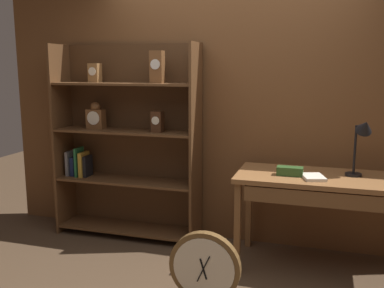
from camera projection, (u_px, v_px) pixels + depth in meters
The scene contains 7 objects.
back_wood_panel at pixel (232, 109), 4.12m from camera, with size 4.80×0.05×2.60m, color brown.
bookshelf at pixel (126, 144), 4.30m from camera, with size 1.46×0.37×1.92m.
workbench at pixel (324, 187), 3.54m from camera, with size 1.43×0.66×0.81m.
desk_lamp at pixel (362, 136), 3.45m from camera, with size 0.21×0.21×0.50m.
toolbox_small at pixel (290, 171), 3.56m from camera, with size 0.21×0.10×0.07m, color #2D5123.
open_repair_manual at pixel (313, 177), 3.46m from camera, with size 0.16×0.22×0.03m, color silver.
round_clock_large at pixel (205, 269), 3.05m from camera, with size 0.52×0.11×0.56m.
Camera 1 is at (0.84, -2.79, 1.70)m, focal length 40.31 mm.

